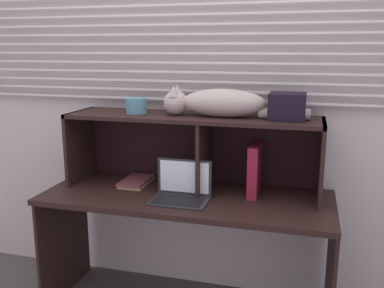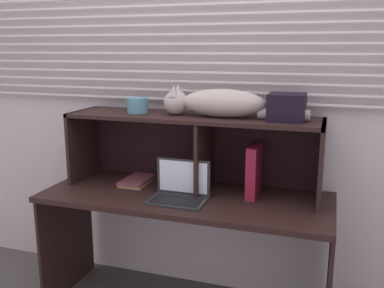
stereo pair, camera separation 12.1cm
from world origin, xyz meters
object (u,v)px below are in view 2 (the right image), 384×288
at_px(storage_box, 287,107).
at_px(cat, 217,103).
at_px(binder_upright, 254,170).
at_px(laptop, 179,191).
at_px(book_stack, 138,180).
at_px(small_basket, 137,105).

bearing_deg(storage_box, cat, -180.00).
xyz_separation_m(cat, binder_upright, (0.21, 0.00, -0.36)).
height_order(laptop, binder_upright, binder_upright).
distance_m(binder_upright, book_stack, 0.71).
height_order(book_stack, small_basket, small_basket).
relative_size(small_basket, storage_box, 0.64).
xyz_separation_m(cat, laptop, (-0.15, -0.20, -0.46)).
relative_size(cat, storage_box, 4.25).
distance_m(cat, small_basket, 0.48).
bearing_deg(binder_upright, cat, -180.00).
height_order(laptop, book_stack, laptop).
height_order(cat, laptop, cat).
distance_m(laptop, small_basket, 0.57).
bearing_deg(laptop, storage_box, 20.69).
height_order(cat, binder_upright, cat).
xyz_separation_m(laptop, storage_box, (0.52, 0.20, 0.45)).
height_order(binder_upright, storage_box, storage_box).
distance_m(cat, book_stack, 0.69).
bearing_deg(laptop, book_stack, 150.16).
bearing_deg(binder_upright, small_basket, 180.00).
bearing_deg(book_stack, binder_upright, 0.26).
bearing_deg(book_stack, small_basket, 14.90).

